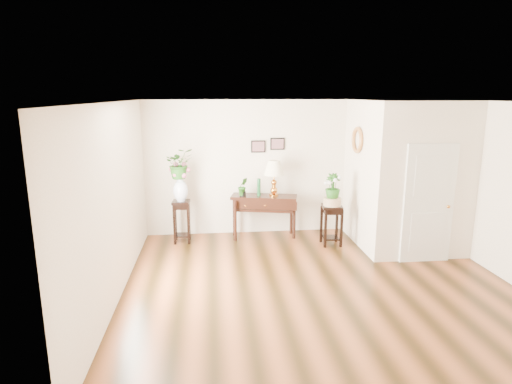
{
  "coord_description": "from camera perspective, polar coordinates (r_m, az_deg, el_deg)",
  "views": [
    {
      "loc": [
        -1.63,
        -6.03,
        2.9
      ],
      "look_at": [
        -0.85,
        1.3,
        1.21
      ],
      "focal_mm": 30.0,
      "sensor_mm": 36.0,
      "label": 1
    }
  ],
  "objects": [
    {
      "name": "wall_ornament",
      "position": [
        8.45,
        13.34,
        6.76
      ],
      "size": [
        0.07,
        0.51,
        0.51
      ],
      "primitive_type": "torus",
      "rotation": [
        0.0,
        1.57,
        0.0
      ],
      "color": "#BB6C33",
      "rests_on": "partition"
    },
    {
      "name": "potted_plant",
      "position": [
        8.64,
        -1.78,
        0.63
      ],
      "size": [
        0.24,
        0.21,
        0.37
      ],
      "primitive_type": "imported",
      "rotation": [
        0.0,
        0.0,
        0.29
      ],
      "color": "#1D5215",
      "rests_on": "console_table"
    },
    {
      "name": "plant_stand_a",
      "position": [
        8.67,
        -9.87,
        -3.89
      ],
      "size": [
        0.36,
        0.36,
        0.85
      ],
      "primitive_type": "cube",
      "rotation": [
        0.0,
        0.0,
        -0.08
      ],
      "color": "black",
      "rests_on": "floor"
    },
    {
      "name": "wall_left",
      "position": [
        6.36,
        -18.32,
        -1.43
      ],
      "size": [
        0.02,
        5.5,
        2.8
      ],
      "primitive_type": "cube",
      "color": "white",
      "rests_on": "ground"
    },
    {
      "name": "door",
      "position": [
        7.98,
        22.01,
        -1.49
      ],
      "size": [
        0.9,
        0.05,
        2.1
      ],
      "primitive_type": "cube",
      "color": "silver",
      "rests_on": "floor"
    },
    {
      "name": "plant_stand_b",
      "position": [
        8.53,
        10.0,
        -4.37
      ],
      "size": [
        0.42,
        0.42,
        0.8
      ],
      "primitive_type": "cube",
      "rotation": [
        0.0,
        0.0,
        -0.13
      ],
      "color": "black",
      "rests_on": "floor"
    },
    {
      "name": "porcelain_vase",
      "position": [
        8.51,
        -10.03,
        0.31
      ],
      "size": [
        0.38,
        0.38,
        0.5
      ],
      "primitive_type": null,
      "rotation": [
        0.0,
        0.0,
        -0.43
      ],
      "color": "silver",
      "rests_on": "plant_stand_a"
    },
    {
      "name": "console_table",
      "position": [
        8.83,
        1.06,
        -3.28
      ],
      "size": [
        1.39,
        0.73,
        0.89
      ],
      "primitive_type": "cube",
      "rotation": [
        0.0,
        0.0,
        -0.23
      ],
      "color": "black",
      "rests_on": "floor"
    },
    {
      "name": "art_print_right",
      "position": [
        8.92,
        2.88,
        6.43
      ],
      "size": [
        0.3,
        0.02,
        0.25
      ],
      "primitive_type": "cube",
      "color": "black",
      "rests_on": "wall_back"
    },
    {
      "name": "green_vase",
      "position": [
        8.67,
        0.38,
        0.59
      ],
      "size": [
        0.1,
        0.1,
        0.36
      ],
      "primitive_type": "cylinder",
      "rotation": [
        0.0,
        0.0,
        0.38
      ],
      "color": "#114620",
      "rests_on": "console_table"
    },
    {
      "name": "lily_arrangement",
      "position": [
        8.42,
        -10.16,
        3.46
      ],
      "size": [
        0.64,
        0.59,
        0.6
      ],
      "primitive_type": "imported",
      "rotation": [
        0.0,
        0.0,
        0.27
      ],
      "color": "#1D5215",
      "rests_on": "porcelain_vase"
    },
    {
      "name": "ceiling",
      "position": [
        6.25,
        9.25,
        11.79
      ],
      "size": [
        6.0,
        5.5,
        0.02
      ],
      "primitive_type": "cube",
      "color": "white",
      "rests_on": "ground"
    },
    {
      "name": "art_print_left",
      "position": [
        8.88,
        0.31,
        6.09
      ],
      "size": [
        0.3,
        0.02,
        0.25
      ],
      "primitive_type": "cube",
      "color": "black",
      "rests_on": "wall_back"
    },
    {
      "name": "partition",
      "position": [
        8.78,
        19.19,
        2.32
      ],
      "size": [
        1.8,
        1.95,
        2.8
      ],
      "primitive_type": "cube",
      "color": "white",
      "rests_on": "floor"
    },
    {
      "name": "floor",
      "position": [
        6.89,
        8.4,
        -12.17
      ],
      "size": [
        6.0,
        5.5,
        0.02
      ],
      "primitive_type": "cube",
      "color": "brown",
      "rests_on": "ground"
    },
    {
      "name": "wall_right",
      "position": [
        7.75,
        30.78,
        -0.13
      ],
      "size": [
        0.02,
        5.5,
        2.8
      ],
      "primitive_type": "cube",
      "color": "white",
      "rests_on": "ground"
    },
    {
      "name": "narcissus",
      "position": [
        8.34,
        10.21,
        0.71
      ],
      "size": [
        0.35,
        0.35,
        0.51
      ],
      "primitive_type": "imported",
      "rotation": [
        0.0,
        0.0,
        -0.26
      ],
      "color": "#1D5215",
      "rests_on": "ceramic_bowl"
    },
    {
      "name": "wall_back",
      "position": [
        9.06,
        4.39,
        3.31
      ],
      "size": [
        6.0,
        0.02,
        2.8
      ],
      "primitive_type": "cube",
      "color": "white",
      "rests_on": "ground"
    },
    {
      "name": "table_lamp",
      "position": [
        8.67,
        2.41,
        1.8
      ],
      "size": [
        0.52,
        0.52,
        0.73
      ],
      "primitive_type": "cube",
      "rotation": [
        0.0,
        0.0,
        -0.29
      ],
      "color": "orange",
      "rests_on": "console_table"
    },
    {
      "name": "ceramic_bowl",
      "position": [
        8.4,
        10.13,
        -1.24
      ],
      "size": [
        0.44,
        0.44,
        0.15
      ],
      "primitive_type": "cylinder",
      "rotation": [
        0.0,
        0.0,
        -0.31
      ],
      "color": "tan",
      "rests_on": "plant_stand_b"
    },
    {
      "name": "wall_front",
      "position": [
        3.96,
        19.09,
        -10.16
      ],
      "size": [
        6.0,
        0.02,
        2.8
      ],
      "primitive_type": "cube",
      "color": "white",
      "rests_on": "ground"
    }
  ]
}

